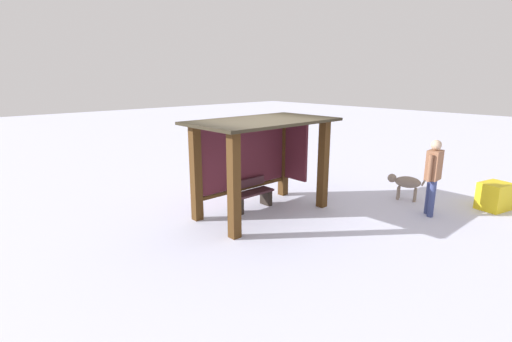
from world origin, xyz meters
TOP-DOWN VIEW (x-y plane):
  - ground_plane at (0.00, 0.00)m, footprint 60.00×60.00m
  - bus_shelter at (0.11, 0.20)m, footprint 3.37×1.91m
  - bench_left_inside at (0.00, 0.39)m, footprint 1.13×0.39m
  - person_walking at (2.77, -2.73)m, footprint 0.58×0.29m
  - dog at (3.44, -1.78)m, footprint 0.49×0.91m
  - grit_bin at (4.33, -3.61)m, footprint 0.81×0.70m

SIDE VIEW (x-z plane):
  - ground_plane at x=0.00m, z-range 0.00..0.00m
  - bench_left_inside at x=0.00m, z-range -0.03..0.69m
  - grit_bin at x=4.33m, z-range 0.00..0.67m
  - dog at x=3.44m, z-range 0.14..0.79m
  - person_walking at x=2.77m, z-range 0.15..1.92m
  - bus_shelter at x=0.11m, z-range 0.43..2.64m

